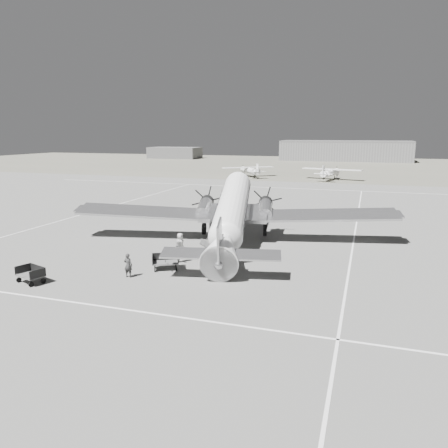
{
  "coord_description": "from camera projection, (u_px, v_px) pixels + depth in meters",
  "views": [
    {
      "loc": [
        12.82,
        -32.93,
        9.17
      ],
      "look_at": [
        2.38,
        -1.32,
        2.2
      ],
      "focal_mm": 35.0,
      "sensor_mm": 36.0,
      "label": 1
    }
  ],
  "objects": [
    {
      "name": "taxi_line_horizon",
      "position": [
        287.0,
        188.0,
        73.6
      ],
      "size": [
        90.0,
        0.15,
        0.01
      ],
      "primitive_type": "cube",
      "color": "silver",
      "rests_on": "ground"
    },
    {
      "name": "shed_secondary",
      "position": [
        175.0,
        153.0,
        159.77
      ],
      "size": [
        18.0,
        10.0,
        4.0
      ],
      "primitive_type": "cube",
      "color": "#4E4E4E",
      "rests_on": "ground"
    },
    {
      "name": "ground_crew",
      "position": [
        128.0,
        265.0,
        28.14
      ],
      "size": [
        0.58,
        0.39,
        1.59
      ],
      "primitive_type": "imported",
      "rotation": [
        0.0,
        0.0,
        3.15
      ],
      "color": "#2B2B2B",
      "rests_on": "ground"
    },
    {
      "name": "passenger",
      "position": [
        180.0,
        244.0,
        33.29
      ],
      "size": [
        0.6,
        0.87,
        1.7
      ],
      "primitive_type": "imported",
      "rotation": [
        0.0,
        0.0,
        1.64
      ],
      "color": "#B0AFAD",
      "rests_on": "ground"
    },
    {
      "name": "taxi_line_left",
      "position": [
        90.0,
        212.0,
        51.24
      ],
      "size": [
        0.15,
        60.0,
        0.01
      ],
      "primitive_type": "cube",
      "color": "silver",
      "rests_on": "ground"
    },
    {
      "name": "ground",
      "position": [
        202.0,
        245.0,
        36.42
      ],
      "size": [
        260.0,
        260.0,
        0.0
      ],
      "primitive_type": "plane",
      "color": "#62625F",
      "rests_on": "ground"
    },
    {
      "name": "baggage_cart_far",
      "position": [
        31.0,
        275.0,
        27.1
      ],
      "size": [
        2.14,
        1.8,
        1.03
      ],
      "primitive_type": null,
      "rotation": [
        0.0,
        0.0,
        -0.32
      ],
      "color": "#4E4E4E",
      "rests_on": "ground"
    },
    {
      "name": "ramp_agent",
      "position": [
        179.0,
        252.0,
        31.25
      ],
      "size": [
        0.91,
        0.99,
        1.65
      ],
      "primitive_type": "imported",
      "rotation": [
        0.0,
        0.0,
        1.13
      ],
      "color": "#B8B8B6",
      "rests_on": "ground"
    },
    {
      "name": "dc3_airliner",
      "position": [
        232.0,
        213.0,
        35.77
      ],
      "size": [
        31.8,
        25.23,
        5.38
      ],
      "primitive_type": null,
      "rotation": [
        0.0,
        0.0,
        0.22
      ],
      "color": "silver",
      "rests_on": "ground"
    },
    {
      "name": "grass_infield",
      "position": [
        322.0,
        165.0,
        124.72
      ],
      "size": [
        260.0,
        90.0,
        0.01
      ],
      "primitive_type": "cube",
      "color": "#59574B",
      "rests_on": "ground"
    },
    {
      "name": "baggage_cart_near",
      "position": [
        165.0,
        262.0,
        29.77
      ],
      "size": [
        2.27,
        2.03,
        1.06
      ],
      "primitive_type": null,
      "rotation": [
        0.0,
        0.0,
        0.47
      ],
      "color": "#4E4E4E",
      "rests_on": "ground"
    },
    {
      "name": "taxi_line_right",
      "position": [
        351.0,
        257.0,
        32.74
      ],
      "size": [
        0.15,
        80.0,
        0.01
      ],
      "primitive_type": "cube",
      "color": "silver",
      "rests_on": "ground"
    },
    {
      "name": "hangar_main",
      "position": [
        345.0,
        151.0,
        145.74
      ],
      "size": [
        42.0,
        14.0,
        6.6
      ],
      "color": "slate",
      "rests_on": "ground"
    },
    {
      "name": "light_plane_left",
      "position": [
        249.0,
        171.0,
        92.21
      ],
      "size": [
        14.73,
        14.32,
        2.38
      ],
      "primitive_type": null,
      "rotation": [
        0.0,
        0.0,
        0.65
      ],
      "color": "white",
      "rests_on": "ground"
    },
    {
      "name": "light_plane_right",
      "position": [
        331.0,
        174.0,
        86.4
      ],
      "size": [
        13.83,
        12.11,
        2.49
      ],
      "primitive_type": null,
      "rotation": [
        0.0,
        0.0,
        -0.22
      ],
      "color": "white",
      "rests_on": "ground"
    },
    {
      "name": "taxi_line_near",
      "position": [
        108.0,
        307.0,
        23.41
      ],
      "size": [
        60.0,
        0.15,
        0.01
      ],
      "primitive_type": "cube",
      "color": "silver",
      "rests_on": "ground"
    }
  ]
}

